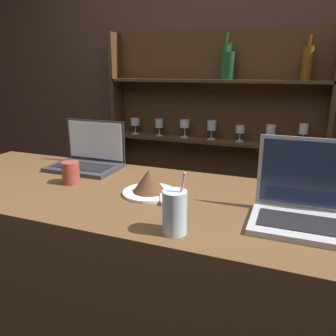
{
  "coord_description": "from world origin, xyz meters",
  "views": [
    {
      "loc": [
        0.51,
        -0.71,
        1.42
      ],
      "look_at": [
        0.09,
        0.36,
        1.07
      ],
      "focal_mm": 35.0,
      "sensor_mm": 36.0,
      "label": 1
    }
  ],
  "objects_px": {
    "laptop_far": "(307,205)",
    "coffee_cup": "(71,173)",
    "laptop_near": "(88,158)",
    "cake_plate": "(149,184)",
    "water_glass": "(175,212)"
  },
  "relations": [
    {
      "from": "laptop_near",
      "to": "coffee_cup",
      "type": "relative_size",
      "value": 3.54
    },
    {
      "from": "laptop_near",
      "to": "water_glass",
      "type": "distance_m",
      "value": 0.77
    },
    {
      "from": "laptop_far",
      "to": "laptop_near",
      "type": "bearing_deg",
      "value": 164.85
    },
    {
      "from": "laptop_near",
      "to": "water_glass",
      "type": "height_order",
      "value": "laptop_near"
    },
    {
      "from": "laptop_near",
      "to": "laptop_far",
      "type": "distance_m",
      "value": 0.99
    },
    {
      "from": "cake_plate",
      "to": "coffee_cup",
      "type": "relative_size",
      "value": 2.21
    },
    {
      "from": "laptop_far",
      "to": "coffee_cup",
      "type": "xyz_separation_m",
      "value": [
        -0.89,
        0.04,
        -0.01
      ]
    },
    {
      "from": "laptop_near",
      "to": "laptop_far",
      "type": "xyz_separation_m",
      "value": [
        0.95,
        -0.26,
        0.01
      ]
    },
    {
      "from": "laptop_far",
      "to": "water_glass",
      "type": "height_order",
      "value": "laptop_far"
    },
    {
      "from": "cake_plate",
      "to": "water_glass",
      "type": "bearing_deg",
      "value": -52.64
    },
    {
      "from": "laptop_far",
      "to": "water_glass",
      "type": "xyz_separation_m",
      "value": [
        -0.35,
        -0.21,
        0.01
      ]
    },
    {
      "from": "laptop_far",
      "to": "coffee_cup",
      "type": "relative_size",
      "value": 3.51
    },
    {
      "from": "laptop_near",
      "to": "laptop_far",
      "type": "bearing_deg",
      "value": -15.15
    },
    {
      "from": "laptop_far",
      "to": "water_glass",
      "type": "distance_m",
      "value": 0.41
    },
    {
      "from": "laptop_near",
      "to": "laptop_far",
      "type": "height_order",
      "value": "laptop_far"
    }
  ]
}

